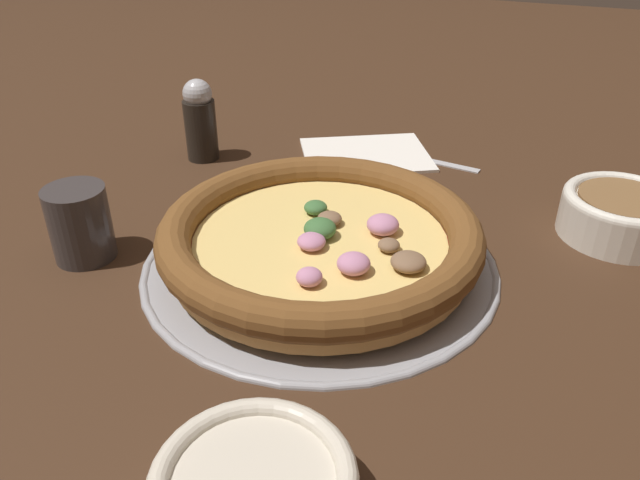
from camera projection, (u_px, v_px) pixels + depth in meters
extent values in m
plane|color=#3D2616|center=(320.00, 264.00, 0.62)|extent=(3.00, 3.00, 0.00)
cylinder|color=#9E9EA3|center=(320.00, 262.00, 0.61)|extent=(0.34, 0.34, 0.00)
torus|color=#9E9EA3|center=(320.00, 260.00, 0.61)|extent=(0.35, 0.35, 0.01)
cylinder|color=tan|center=(320.00, 249.00, 0.61)|extent=(0.29, 0.29, 0.02)
torus|color=brown|center=(320.00, 232.00, 0.60)|extent=(0.31, 0.31, 0.03)
cylinder|color=#B7381E|center=(320.00, 240.00, 0.60)|extent=(0.26, 0.26, 0.00)
cylinder|color=#EAC670|center=(320.00, 238.00, 0.60)|extent=(0.25, 0.25, 0.00)
ellipsoid|color=#C17FA3|center=(354.00, 264.00, 0.54)|extent=(0.04, 0.04, 0.02)
ellipsoid|color=#C17FA3|center=(383.00, 225.00, 0.60)|extent=(0.04, 0.04, 0.02)
ellipsoid|color=brown|center=(331.00, 219.00, 0.62)|extent=(0.03, 0.03, 0.01)
ellipsoid|color=#3D6B38|center=(317.00, 232.00, 0.60)|extent=(0.03, 0.03, 0.01)
ellipsoid|color=#C17FA3|center=(309.00, 277.00, 0.53)|extent=(0.03, 0.03, 0.01)
ellipsoid|color=#3D6B38|center=(316.00, 207.00, 0.64)|extent=(0.03, 0.03, 0.01)
ellipsoid|color=#3D6B38|center=(322.00, 230.00, 0.59)|extent=(0.04, 0.04, 0.02)
ellipsoid|color=#3D6B38|center=(314.00, 207.00, 0.64)|extent=(0.03, 0.03, 0.01)
ellipsoid|color=brown|center=(408.00, 262.00, 0.55)|extent=(0.04, 0.04, 0.01)
ellipsoid|color=brown|center=(388.00, 247.00, 0.57)|extent=(0.03, 0.03, 0.01)
ellipsoid|color=#C17FA3|center=(308.00, 241.00, 0.58)|extent=(0.04, 0.04, 0.01)
ellipsoid|color=#C17FA3|center=(320.00, 230.00, 0.60)|extent=(0.03, 0.03, 0.01)
torus|color=beige|center=(253.00, 479.00, 0.36)|extent=(0.12, 0.12, 0.01)
cylinder|color=silver|center=(620.00, 217.00, 0.65)|extent=(0.12, 0.12, 0.04)
torus|color=silver|center=(625.00, 200.00, 0.64)|extent=(0.12, 0.12, 0.01)
cylinder|color=brown|center=(625.00, 198.00, 0.64)|extent=(0.09, 0.09, 0.00)
cylinder|color=#383333|center=(80.00, 223.00, 0.61)|extent=(0.06, 0.06, 0.08)
cube|color=white|center=(366.00, 153.00, 0.84)|extent=(0.21, 0.19, 0.01)
cube|color=#B7B7BC|center=(432.00, 161.00, 0.83)|extent=(0.13, 0.03, 0.00)
cube|color=#B7B7BC|center=(372.00, 148.00, 0.87)|extent=(0.05, 0.03, 0.00)
cylinder|color=black|center=(201.00, 130.00, 0.82)|extent=(0.04, 0.04, 0.08)
sphere|color=#B2B2B7|center=(197.00, 94.00, 0.79)|extent=(0.04, 0.04, 0.04)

